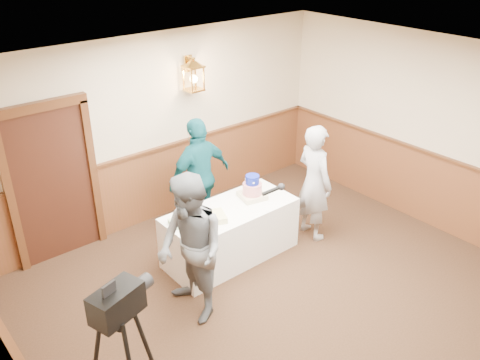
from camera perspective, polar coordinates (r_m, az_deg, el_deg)
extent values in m
plane|color=#301F12|center=(5.99, 9.97, -16.91)|extent=(7.00, 7.00, 0.00)
cube|color=beige|center=(7.55, -9.55, 5.51)|extent=(6.00, 0.02, 2.80)
cube|color=white|center=(4.55, 12.77, 9.54)|extent=(6.00, 7.00, 0.02)
cube|color=brown|center=(7.88, -9.01, -0.29)|extent=(5.98, 0.04, 1.10)
cube|color=brown|center=(7.83, 24.83, -2.85)|extent=(0.04, 6.98, 1.10)
cube|color=#4B2814|center=(7.63, -9.25, 3.48)|extent=(5.98, 0.07, 0.04)
cube|color=#34170E|center=(7.06, -20.26, -0.55)|extent=(1.00, 0.06, 2.10)
cube|color=white|center=(6.89, -1.07, -5.92)|extent=(1.80, 0.80, 0.75)
cube|color=beige|center=(6.93, 1.38, -1.76)|extent=(0.39, 0.39, 0.07)
cylinder|color=#B80718|center=(6.88, 1.39, -0.96)|extent=(0.26, 0.26, 0.15)
cylinder|color=#0F1C95|center=(6.82, 1.40, 0.05)|extent=(0.19, 0.19, 0.12)
cube|color=#E3D487|center=(6.42, -3.38, -4.26)|extent=(0.46, 0.41, 0.08)
cube|color=#9EC68C|center=(6.38, -6.69, -4.72)|extent=(0.29, 0.25, 0.06)
imported|color=slate|center=(5.67, -5.53, -7.78)|extent=(0.76, 0.93, 1.78)
cylinder|color=black|center=(5.78, 3.51, -1.23)|extent=(0.23, 0.11, 0.09)
sphere|color=black|center=(5.82, 4.66, -0.77)|extent=(0.08, 0.08, 0.08)
imported|color=#9B9BA0|center=(7.20, 8.34, -0.27)|extent=(0.47, 0.66, 1.71)
imported|color=#11545E|center=(7.26, -4.53, 0.39)|extent=(1.05, 0.47, 1.76)
cube|color=black|center=(4.04, -13.68, -13.28)|extent=(0.46, 0.33, 0.25)
cylinder|color=black|center=(4.17, -11.03, -11.42)|extent=(0.19, 0.16, 0.12)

